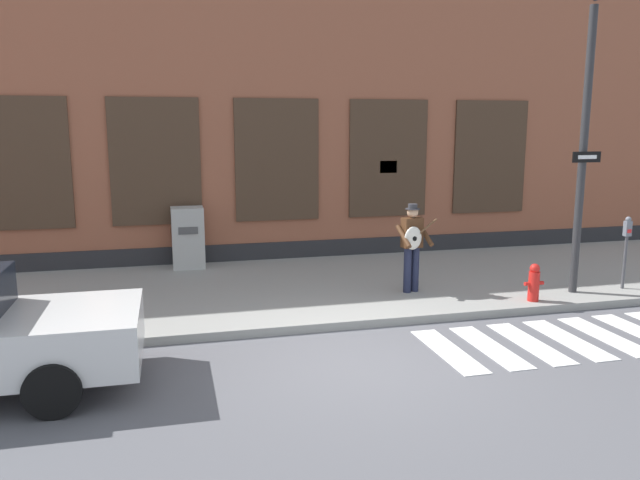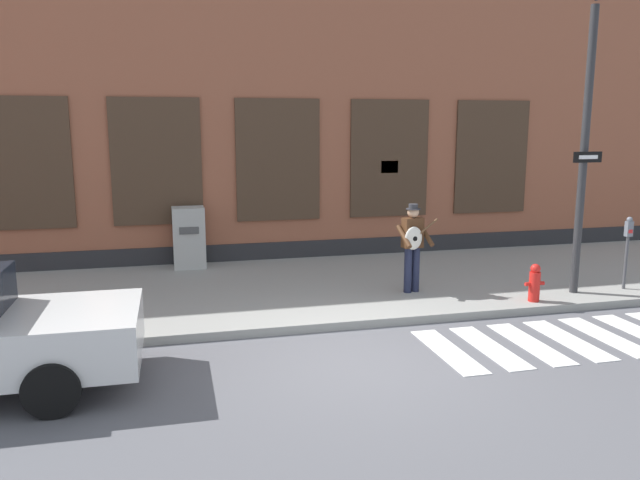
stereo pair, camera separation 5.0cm
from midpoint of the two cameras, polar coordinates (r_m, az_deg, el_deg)
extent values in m
plane|color=#56565B|center=(9.08, 3.87, -11.06)|extent=(160.00, 160.00, 0.00)
cube|color=gray|center=(12.68, -1.58, -4.39)|extent=(28.00, 5.12, 0.14)
cube|color=#99563D|center=(16.76, -5.08, 13.37)|extent=(28.00, 4.00, 8.36)
cube|color=#28282B|center=(15.06, -3.65, -1.22)|extent=(28.00, 0.04, 0.55)
cube|color=#473323|center=(14.82, -25.42, 6.32)|extent=(1.99, 0.06, 2.84)
cube|color=black|center=(14.81, -25.43, 6.32)|extent=(1.87, 0.03, 2.72)
cube|color=#473323|center=(14.53, -14.62, 6.93)|extent=(1.99, 0.06, 2.84)
cube|color=black|center=(14.52, -14.62, 6.93)|extent=(1.87, 0.03, 2.72)
cube|color=#473323|center=(14.76, -3.74, 7.30)|extent=(1.99, 0.06, 2.84)
cube|color=black|center=(14.75, -3.74, 7.29)|extent=(1.87, 0.03, 2.72)
cube|color=#473323|center=(15.49, 6.46, 7.40)|extent=(1.99, 0.06, 2.84)
cube|color=black|center=(15.48, 6.47, 7.40)|extent=(1.87, 0.03, 2.72)
cube|color=#473323|center=(16.66, 15.49, 7.31)|extent=(1.99, 0.06, 2.84)
cube|color=black|center=(16.65, 15.51, 7.30)|extent=(1.87, 0.03, 2.72)
cube|color=yellow|center=(15.49, 6.47, 6.66)|extent=(0.44, 0.02, 0.30)
cube|color=silver|center=(9.64, 11.76, -9.91)|extent=(0.42, 1.90, 0.01)
cube|color=silver|center=(9.94, 15.36, -9.43)|extent=(0.42, 1.90, 0.01)
cube|color=silver|center=(10.28, 18.72, -8.95)|extent=(0.42, 1.90, 0.01)
cube|color=silver|center=(10.66, 21.85, -8.47)|extent=(0.42, 1.90, 0.01)
cube|color=silver|center=(11.06, 24.76, -8.00)|extent=(0.42, 1.90, 0.01)
cube|color=silver|center=(9.12, -16.04, -6.45)|extent=(0.06, 0.24, 0.12)
cube|color=silver|center=(8.03, -16.39, -8.79)|extent=(0.06, 0.24, 0.12)
cylinder|color=black|center=(9.62, -21.41, -8.43)|extent=(0.66, 0.25, 0.66)
cylinder|color=black|center=(8.01, -23.12, -12.42)|extent=(0.66, 0.25, 0.66)
cylinder|color=#1E233D|center=(12.20, 8.85, -2.66)|extent=(0.15, 0.15, 0.87)
cylinder|color=#1E233D|center=(12.09, 8.16, -2.76)|extent=(0.15, 0.15, 0.87)
cube|color=#4C2D19|center=(12.01, 8.58, 0.66)|extent=(0.41, 0.27, 0.57)
sphere|color=tan|center=(11.95, 8.63, 2.54)|extent=(0.22, 0.22, 0.22)
cylinder|color=#333338|center=(11.94, 8.64, 2.83)|extent=(0.28, 0.28, 0.02)
cylinder|color=#333338|center=(11.93, 8.64, 3.06)|extent=(0.18, 0.18, 0.09)
cylinder|color=#4C2D19|center=(12.05, 9.80, 0.47)|extent=(0.16, 0.52, 0.39)
cylinder|color=#4C2D19|center=(11.81, 7.81, 0.32)|extent=(0.16, 0.52, 0.39)
ellipsoid|color=silver|center=(11.83, 8.67, 0.16)|extent=(0.37, 0.17, 0.44)
cylinder|color=black|center=(11.78, 8.81, 0.11)|extent=(0.09, 0.02, 0.09)
cylinder|color=brown|center=(11.91, 9.82, 1.08)|extent=(0.47, 0.10, 0.34)
cylinder|color=#2D2D30|center=(12.67, 23.08, 7.23)|extent=(0.15, 0.15, 5.30)
cube|color=black|center=(12.58, 23.38, 6.97)|extent=(0.60, 0.05, 0.20)
cube|color=white|center=(12.57, 23.44, 6.97)|extent=(0.40, 0.02, 0.07)
cylinder|color=#47474C|center=(13.61, 26.26, -1.87)|extent=(0.06, 0.06, 1.05)
cube|color=slate|center=(13.50, 26.49, 0.93)|extent=(0.13, 0.10, 0.30)
sphere|color=slate|center=(13.47, 26.55, 1.68)|extent=(0.11, 0.11, 0.11)
cube|color=red|center=(13.46, 26.63, 0.70)|extent=(0.09, 0.01, 0.07)
cube|color=#ADADA8|center=(14.32, -11.79, 0.22)|extent=(0.71, 0.57, 1.37)
cube|color=#4C4C4C|center=(13.99, -11.77, 0.85)|extent=(0.42, 0.02, 0.16)
cylinder|color=red|center=(12.08, 19.12, -4.04)|extent=(0.20, 0.20, 0.55)
sphere|color=red|center=(12.00, 19.21, -2.49)|extent=(0.18, 0.18, 0.18)
cylinder|color=red|center=(11.99, 18.57, -3.84)|extent=(0.10, 0.07, 0.07)
cylinder|color=red|center=(12.14, 19.69, -3.74)|extent=(0.10, 0.07, 0.07)
camera|label=1|loc=(0.03, -89.86, 0.03)|focal=35.00mm
camera|label=2|loc=(0.03, 90.14, -0.03)|focal=35.00mm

